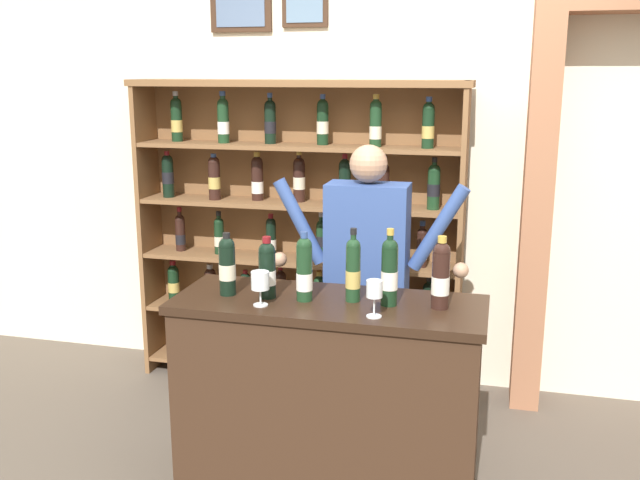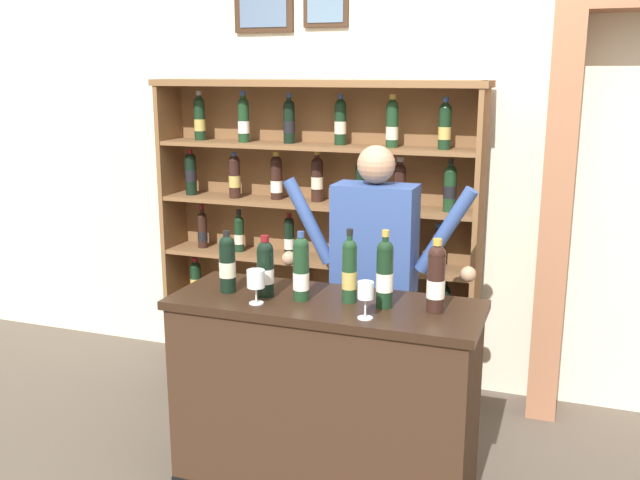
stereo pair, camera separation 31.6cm
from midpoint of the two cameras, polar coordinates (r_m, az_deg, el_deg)
The scene contains 12 objects.
back_wall at distance 4.49m, azimuth 3.97°, elevation 9.13°, with size 12.00×0.19×3.28m.
wine_shelf at distance 4.46m, azimuth -3.76°, elevation 0.97°, with size 2.08×0.32×1.92m.
tasting_counter at distance 3.40m, azimuth -2.07°, elevation -12.63°, with size 1.41×0.54×0.96m.
shopkeeper at distance 3.74m, azimuth 1.34°, elevation -1.77°, with size 1.05×0.22×1.61m.
tasting_bottle_bianco at distance 3.32m, azimuth -10.16°, elevation -2.03°, with size 0.08×0.08×0.29m.
tasting_bottle_vin_santo at distance 3.25m, azimuth -7.04°, elevation -2.35°, with size 0.08×0.08×0.29m.
tasting_bottle_chianti at distance 3.19m, azimuth -4.10°, elevation -2.39°, with size 0.07×0.07×0.32m.
tasting_bottle_grappa at distance 3.17m, azimuth -0.18°, elevation -2.40°, with size 0.07×0.07×0.34m.
tasting_bottle_riserva at distance 3.12m, azimuth 2.71°, elevation -2.54°, with size 0.07×0.07×0.35m.
tasting_bottle_rosso at distance 3.10m, azimuth 6.79°, elevation -2.81°, with size 0.08×0.08×0.32m.
wine_glass_spare at distance 2.98m, azimuth 1.35°, elevation -4.17°, with size 0.07×0.07×0.16m.
wine_glass_left at distance 3.15m, azimuth -7.69°, elevation -3.35°, with size 0.08×0.08×0.16m.
Camera 1 is at (0.65, -2.98, 1.97)m, focal length 39.97 mm.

